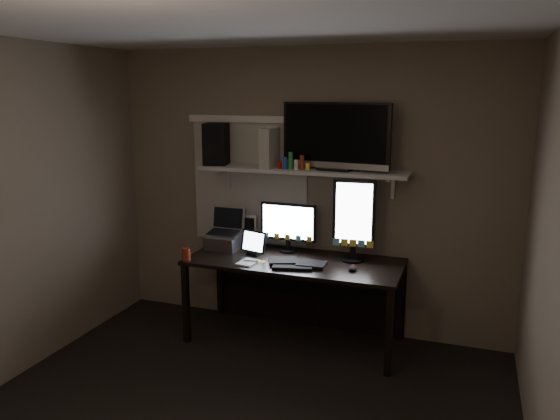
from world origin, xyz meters
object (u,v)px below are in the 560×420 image
at_px(tablet, 254,243).
at_px(speaker, 216,144).
at_px(cup, 186,254).
at_px(monitor_landscape, 288,227).
at_px(laptop, 223,229).
at_px(mouse, 352,268).
at_px(game_console, 270,148).
at_px(tv, 336,137).
at_px(keyboard, 297,263).
at_px(monitor_portrait, 354,220).
at_px(desk, 298,275).

bearing_deg(tablet, speaker, 172.99).
bearing_deg(cup, monitor_landscape, 36.01).
distance_m(monitor_landscape, laptop, 0.59).
height_order(mouse, game_console, game_console).
bearing_deg(tv, monitor_landscape, -175.15).
distance_m(laptop, speaker, 0.76).
bearing_deg(mouse, tv, 113.87).
bearing_deg(keyboard, game_console, 126.40).
bearing_deg(tv, game_console, -172.15).
bearing_deg(game_console, cup, -139.46).
distance_m(mouse, game_console, 1.25).
relative_size(tv, speaker, 2.52).
bearing_deg(laptop, keyboard, -14.65).
bearing_deg(mouse, cup, 175.26).
height_order(mouse, tablet, tablet).
bearing_deg(keyboard, monitor_portrait, 20.48).
bearing_deg(game_console, laptop, -168.31).
bearing_deg(tv, monitor_portrait, -9.43).
height_order(tv, game_console, tv).
bearing_deg(cup, tv, 24.29).
relative_size(keyboard, tablet, 1.94).
bearing_deg(keyboard, cup, 179.71).
distance_m(tablet, speaker, 0.95).
bearing_deg(monitor_portrait, desk, -179.71).
height_order(tablet, speaker, speaker).
height_order(cup, tv, tv).
xyz_separation_m(mouse, game_console, (-0.81, 0.30, 0.90)).
height_order(desk, speaker, speaker).
relative_size(monitor_landscape, tablet, 2.02).
bearing_deg(game_console, monitor_portrait, -4.25).
bearing_deg(mouse, laptop, 157.31).
relative_size(keyboard, mouse, 4.76).
bearing_deg(cup, laptop, 69.65).
xyz_separation_m(keyboard, game_console, (-0.35, 0.31, 0.90)).
relative_size(keyboard, laptop, 1.34).
bearing_deg(tv, keyboard, -118.74).
bearing_deg(tv, laptop, -167.20).
height_order(monitor_landscape, laptop, monitor_landscape).
bearing_deg(monitor_landscape, laptop, -166.83).
height_order(mouse, tv, tv).
distance_m(monitor_portrait, cup, 1.43).
distance_m(mouse, tv, 1.08).
bearing_deg(monitor_landscape, cup, -142.52).
relative_size(mouse, cup, 0.97).
relative_size(monitor_portrait, keyboard, 1.44).
xyz_separation_m(keyboard, speaker, (-0.86, 0.32, 0.92)).
bearing_deg(desk, keyboard, -75.31).
distance_m(desk, tablet, 0.48).
distance_m(monitor_landscape, game_console, 0.71).
distance_m(keyboard, game_console, 1.02).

